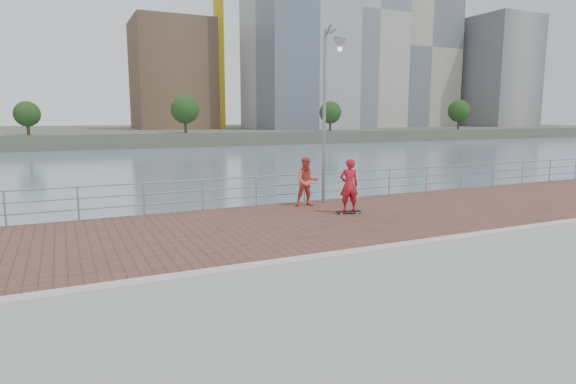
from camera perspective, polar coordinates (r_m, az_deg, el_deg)
name	(u,v)px	position (r m, az deg, el deg)	size (l,w,h in m)	color
water	(323,336)	(12.35, 4.14, -16.66)	(400.00, 400.00, 0.00)	slate
brick_lane	(266,226)	(14.76, -2.66, -4.09)	(40.00, 6.80, 0.02)	brown
curb	(324,256)	(11.62, 4.25, -7.59)	(40.00, 0.40, 0.06)	#B7B5AD
far_shore	(84,133)	(132.36, -23.01, 6.41)	(320.00, 95.00, 2.50)	#4C5142
guardrail	(230,189)	(17.77, -6.90, 0.31)	(39.06, 0.06, 1.13)	#8C9EA8
street_lamp	(331,84)	(18.23, 5.10, 12.65)	(0.46, 1.35, 6.37)	gray
skateboard	(348,211)	(16.71, 7.18, -2.30)	(0.89, 0.43, 0.10)	black
skateboarder	(349,185)	(16.56, 7.24, 0.81)	(0.66, 0.44, 1.82)	red
bystander	(307,182)	(17.93, 2.27, 1.24)	(0.89, 0.70, 1.84)	#DD4E41
skyline	(211,27)	(120.46, -9.14, 18.77)	(233.00, 41.00, 62.84)	#ADA38E
shoreline_trees	(141,110)	(87.66, -16.98, 9.26)	(145.07, 5.12, 6.83)	#473323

